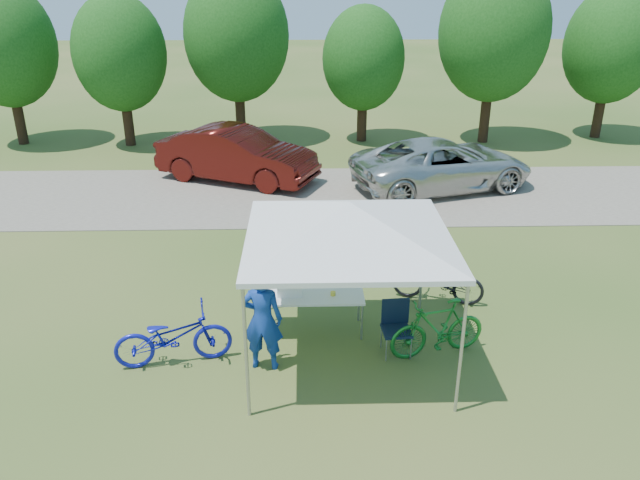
# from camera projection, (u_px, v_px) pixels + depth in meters

# --- Properties ---
(ground) EXTENTS (100.00, 100.00, 0.00)m
(ground) POSITION_uv_depth(u_px,v_px,m) (346.00, 354.00, 10.46)
(ground) COLOR #2D5119
(ground) RESTS_ON ground
(gravel_strip) EXTENTS (24.00, 5.00, 0.02)m
(gravel_strip) POSITION_uv_depth(u_px,v_px,m) (328.00, 195.00, 17.78)
(gravel_strip) COLOR gray
(gravel_strip) RESTS_ON ground
(canopy) EXTENTS (4.53, 4.53, 3.00)m
(canopy) POSITION_uv_depth(u_px,v_px,m) (349.00, 206.00, 9.39)
(canopy) COLOR #A5A5AA
(canopy) RESTS_ON ground
(treeline) EXTENTS (24.89, 4.28, 6.30)m
(treeline) POSITION_uv_depth(u_px,v_px,m) (313.00, 43.00, 21.90)
(treeline) COLOR #382314
(treeline) RESTS_ON ground
(folding_table) EXTENTS (1.78, 0.74, 0.73)m
(folding_table) POSITION_uv_depth(u_px,v_px,m) (313.00, 296.00, 10.88)
(folding_table) COLOR white
(folding_table) RESTS_ON ground
(folding_chair) EXTENTS (0.50, 0.52, 0.91)m
(folding_chair) POSITION_uv_depth(u_px,v_px,m) (396.00, 322.00, 10.38)
(folding_chair) COLOR black
(folding_chair) RESTS_ON ground
(cooler) EXTENTS (0.45, 0.30, 0.32)m
(cooler) POSITION_uv_depth(u_px,v_px,m) (290.00, 286.00, 10.79)
(cooler) COLOR white
(cooler) RESTS_ON folding_table
(ice_cream_cup) EXTENTS (0.09, 0.09, 0.07)m
(ice_cream_cup) POSITION_uv_depth(u_px,v_px,m) (333.00, 294.00, 10.81)
(ice_cream_cup) COLOR yellow
(ice_cream_cup) RESTS_ON folding_table
(cyclist) EXTENTS (0.69, 0.49, 1.76)m
(cyclist) POSITION_uv_depth(u_px,v_px,m) (263.00, 319.00, 9.80)
(cyclist) COLOR navy
(cyclist) RESTS_ON ground
(bike_blue) EXTENTS (1.97, 1.02, 0.99)m
(bike_blue) POSITION_uv_depth(u_px,v_px,m) (173.00, 337.00, 10.05)
(bike_blue) COLOR #141AB1
(bike_blue) RESTS_ON ground
(bike_green) EXTENTS (1.74, 0.89, 1.01)m
(bike_green) POSITION_uv_depth(u_px,v_px,m) (438.00, 328.00, 10.27)
(bike_green) COLOR #187027
(bike_green) RESTS_ON ground
(bike_dark) EXTENTS (1.86, 1.10, 0.92)m
(bike_dark) POSITION_uv_depth(u_px,v_px,m) (438.00, 280.00, 11.95)
(bike_dark) COLOR black
(bike_dark) RESTS_ON ground
(minivan) EXTENTS (5.73, 3.87, 1.46)m
(minivan) POSITION_uv_depth(u_px,v_px,m) (443.00, 164.00, 17.99)
(minivan) COLOR beige
(minivan) RESTS_ON gravel_strip
(sedan) EXTENTS (5.10, 3.50, 1.59)m
(sedan) POSITION_uv_depth(u_px,v_px,m) (237.00, 155.00, 18.66)
(sedan) COLOR #450F0B
(sedan) RESTS_ON gravel_strip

